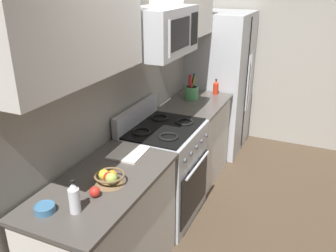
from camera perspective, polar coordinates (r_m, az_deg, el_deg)
name	(u,v)px	position (r m, az deg, el deg)	size (l,w,h in m)	color
ground_plane	(229,230)	(3.53, 9.66, -15.95)	(16.00, 16.00, 0.00)	#473828
wall_back	(126,83)	(3.29, -6.74, 6.85)	(8.00, 0.10, 2.60)	#9E998E
counter_left	(107,236)	(2.75, -9.64, -16.78)	(1.19, 0.62, 0.91)	silver
range_oven	(164,171)	(3.45, -0.67, -7.16)	(0.76, 0.66, 1.09)	#B2B5BA
counter_right	(194,139)	(4.14, 4.17, -2.11)	(0.88, 0.62, 0.91)	silver
refrigerator	(220,83)	(4.78, 8.22, 6.76)	(0.87, 0.73, 1.78)	#B2B5BA
wall_right	(281,48)	(5.08, 17.44, 11.63)	(0.10, 8.00, 2.60)	#9E998E
microwave	(160,31)	(3.03, -1.26, 14.78)	(0.73, 0.44, 0.38)	#B2B5BA
upper_cabinets_left	(65,13)	(2.23, -15.93, 16.79)	(1.18, 0.34, 0.78)	silver
utensil_crock	(191,92)	(4.05, 3.73, 5.42)	(0.15, 0.15, 0.29)	#59AD66
fruit_basket	(110,178)	(2.43, -9.24, -8.12)	(0.20, 0.20, 0.10)	brown
apple_loose	(95,192)	(2.33, -11.52, -10.18)	(0.07, 0.07, 0.07)	red
cutting_board	(129,153)	(2.82, -6.25, -4.20)	(0.30, 0.25, 0.02)	silver
bottle_hot_sauce	(216,87)	(4.23, 7.58, 6.07)	(0.06, 0.06, 0.18)	red
bottle_vinegar	(74,198)	(2.18, -14.65, -10.94)	(0.07, 0.07, 0.21)	silver
prep_bowl	(45,208)	(2.27, -18.94, -12.23)	(0.12, 0.12, 0.05)	teal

